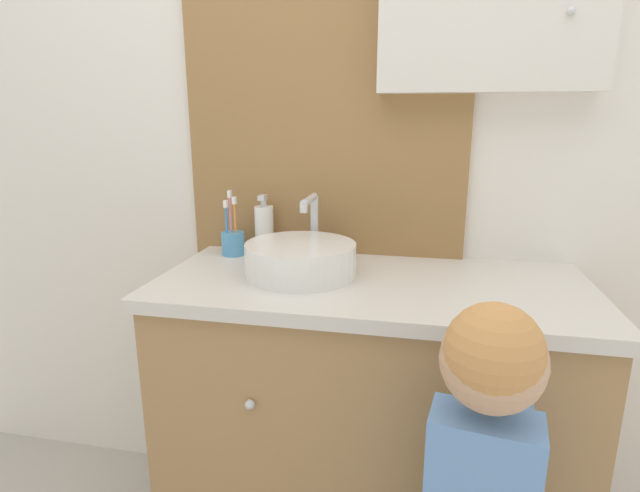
# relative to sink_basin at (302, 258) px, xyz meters

# --- Properties ---
(wall_back) EXTENTS (3.20, 0.18, 2.50)m
(wall_back) POSITION_rel_sink_basin_xyz_m (0.21, 0.29, 0.36)
(wall_back) COLOR silver
(wall_back) RESTS_ON ground_plane
(vanity_counter) EXTENTS (1.15, 0.55, 0.89)m
(vanity_counter) POSITION_rel_sink_basin_xyz_m (0.19, -0.01, -0.49)
(vanity_counter) COLOR #A37A4C
(vanity_counter) RESTS_ON ground_plane
(sink_basin) EXTENTS (0.30, 0.36, 0.20)m
(sink_basin) POSITION_rel_sink_basin_xyz_m (0.00, 0.00, 0.00)
(sink_basin) COLOR white
(sink_basin) RESTS_ON vanity_counter
(toothbrush_holder) EXTENTS (0.07, 0.07, 0.20)m
(toothbrush_holder) POSITION_rel_sink_basin_xyz_m (-0.26, 0.15, -0.00)
(toothbrush_holder) COLOR #4C93C6
(toothbrush_holder) RESTS_ON vanity_counter
(soap_dispenser) EXTENTS (0.06, 0.06, 0.19)m
(soap_dispenser) POSITION_rel_sink_basin_xyz_m (-0.17, 0.20, 0.03)
(soap_dispenser) COLOR white
(soap_dispenser) RESTS_ON vanity_counter
(child_figure) EXTENTS (0.25, 0.47, 1.01)m
(child_figure) POSITION_rel_sink_basin_xyz_m (0.46, -0.44, -0.30)
(child_figure) COLOR slate
(child_figure) RESTS_ON ground_plane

